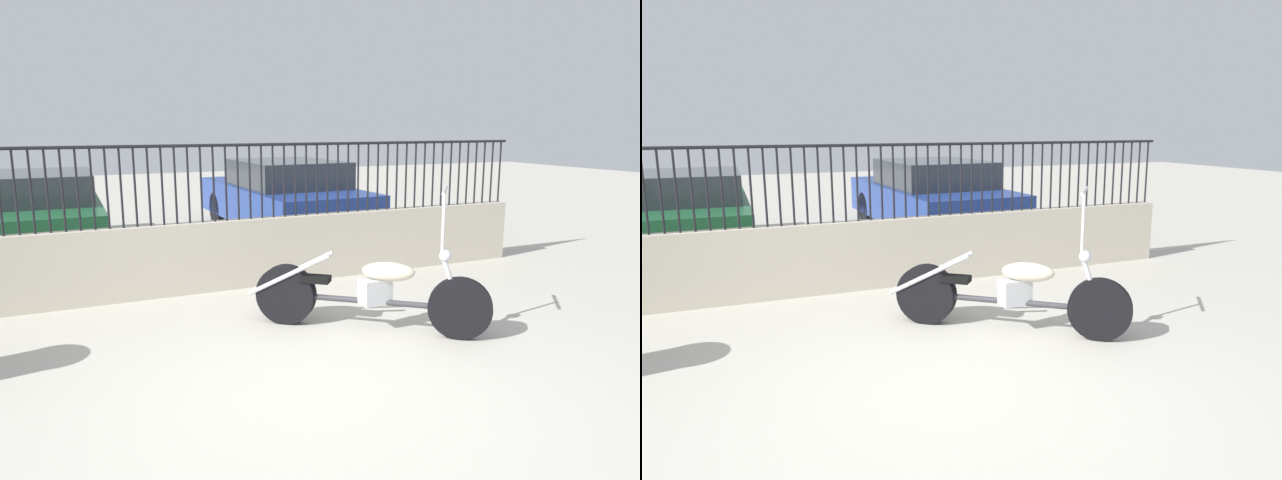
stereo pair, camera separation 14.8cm
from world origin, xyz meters
TOP-DOWN VIEW (x-y plane):
  - ground_plane at (0.00, 0.00)m, footprint 40.00×40.00m
  - low_wall at (0.00, 2.84)m, footprint 8.50×0.18m
  - fence_railing at (0.00, 2.84)m, footprint 8.50×0.04m
  - motorcycle_dark_grey at (0.89, 0.97)m, footprint 1.87×1.57m
  - car_green at (-2.02, 5.71)m, footprint 1.85×4.04m
  - car_blue at (1.98, 5.84)m, footprint 1.92×4.34m

SIDE VIEW (x-z plane):
  - ground_plane at x=0.00m, z-range 0.00..0.00m
  - motorcycle_dark_grey at x=0.89m, z-range -0.32..1.06m
  - low_wall at x=0.00m, z-range 0.00..0.82m
  - car_green at x=-2.02m, z-range 0.02..1.27m
  - car_blue at x=1.98m, z-range 0.01..1.33m
  - fence_railing at x=0.00m, z-range 0.94..1.83m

